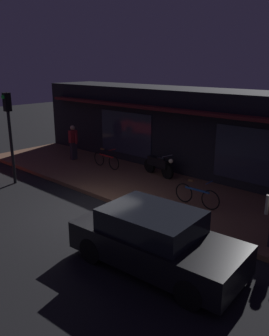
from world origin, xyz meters
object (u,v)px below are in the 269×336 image
Objects in this scene: bicycle_parked at (197,195)px; parked_car_far at (155,240)px; motorcycle at (159,164)px; person_photographer at (73,142)px; traffic_light_pole at (9,122)px; bicycle_extra at (106,160)px.

parked_car_far reaches higher than bicycle_parked.
bicycle_parked is (2.94, -1.68, -0.14)m from motorcycle.
motorcycle is 0.40× the size of parked_car_far.
traffic_light_pole is (0.74, -3.57, 1.45)m from person_photographer.
bicycle_parked is 7.71m from person_photographer.
motorcycle is 0.47× the size of traffic_light_pole.
bicycle_parked is 7.66m from traffic_light_pole.
person_photographer is at bearing -170.54° from motorcycle.
motorcycle is 2.58m from bicycle_extra.
motorcycle is 6.16m from traffic_light_pole.
bicycle_extra is at bearing 2.61° from person_photographer.
bicycle_extra is at bearing 145.38° from parked_car_far.
parked_car_far is at bearing -51.95° from motorcycle.
traffic_light_pole reaches higher than bicycle_parked.
bicycle_parked is at bearing -6.67° from person_photographer.
person_photographer is 0.40× the size of parked_car_far.
traffic_light_pole is 0.85× the size of parked_car_far.
person_photographer is at bearing -177.39° from bicycle_extra.
person_photographer is 3.93m from traffic_light_pole.
traffic_light_pole is at bearing 173.95° from parked_car_far.
traffic_light_pole is at bearing -78.27° from person_photographer.
person_photographer reaches higher than bicycle_extra.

